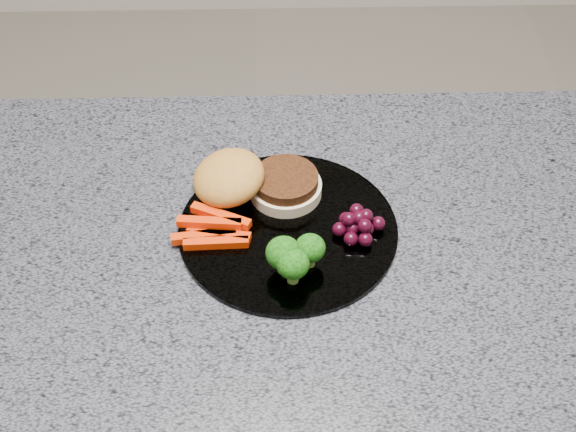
# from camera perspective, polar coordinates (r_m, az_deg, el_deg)

# --- Properties ---
(countertop) EXTENTS (1.20, 0.60, 0.04)m
(countertop) POSITION_cam_1_polar(r_m,az_deg,el_deg) (0.94, -4.20, -3.60)
(countertop) COLOR #555660
(countertop) RESTS_ON island_cabinet
(plate) EXTENTS (0.26, 0.26, 0.01)m
(plate) POSITION_cam_1_polar(r_m,az_deg,el_deg) (0.95, -0.00, -0.96)
(plate) COLOR white
(plate) RESTS_ON countertop
(burger) EXTENTS (0.18, 0.11, 0.05)m
(burger) POSITION_cam_1_polar(r_m,az_deg,el_deg) (0.97, -2.78, 2.36)
(burger) COLOR beige
(burger) RESTS_ON plate
(carrot_sticks) EXTENTS (0.09, 0.06, 0.02)m
(carrot_sticks) POSITION_cam_1_polar(r_m,az_deg,el_deg) (0.94, -5.26, -0.95)
(carrot_sticks) COLOR red
(carrot_sticks) RESTS_ON plate
(broccoli) EXTENTS (0.07, 0.06, 0.05)m
(broccoli) POSITION_cam_1_polar(r_m,az_deg,el_deg) (0.88, 0.41, -2.84)
(broccoli) COLOR #557F2E
(broccoli) RESTS_ON plate
(grape_bunch) EXTENTS (0.06, 0.05, 0.03)m
(grape_bunch) POSITION_cam_1_polar(r_m,az_deg,el_deg) (0.94, 5.02, -0.60)
(grape_bunch) COLOR black
(grape_bunch) RESTS_ON plate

